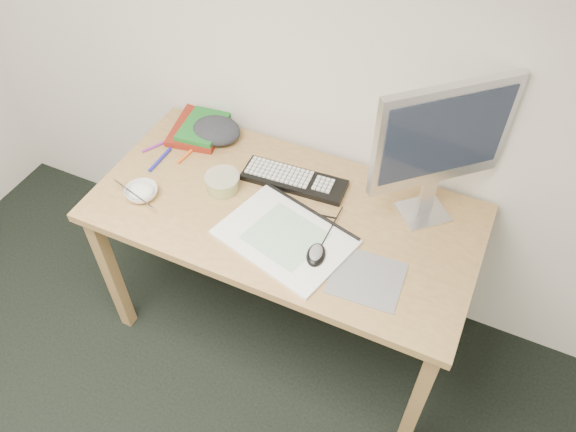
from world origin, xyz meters
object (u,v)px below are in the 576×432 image
at_px(desk, 284,225).
at_px(monitor, 442,140).
at_px(keyboard, 294,180).
at_px(sketchpad, 285,237).
at_px(rice_bowl, 142,193).

bearing_deg(desk, monitor, 23.45).
bearing_deg(keyboard, monitor, 2.50).
bearing_deg(desk, sketchpad, -63.34).
distance_m(sketchpad, keyboard, 0.28).
bearing_deg(sketchpad, rice_bowl, -160.84).
bearing_deg(rice_bowl, sketchpad, 3.83).
height_order(desk, rice_bowl, rice_bowl).
bearing_deg(sketchpad, monitor, 53.86).
bearing_deg(keyboard, rice_bowl, -151.34).
height_order(sketchpad, rice_bowl, rice_bowl).
distance_m(sketchpad, rice_bowl, 0.57).
distance_m(desk, rice_bowl, 0.54).
bearing_deg(sketchpad, desk, 131.99).
height_order(sketchpad, keyboard, keyboard).
bearing_deg(sketchpad, keyboard, 123.33).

